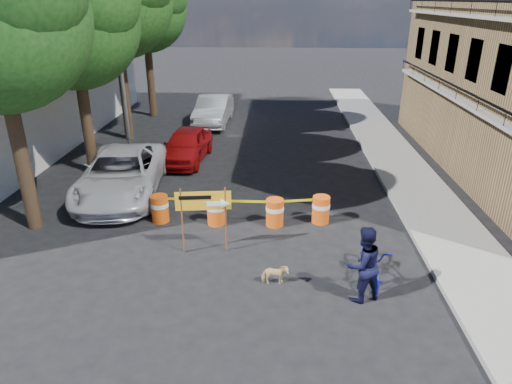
# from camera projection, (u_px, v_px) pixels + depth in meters

# --- Properties ---
(ground) EXTENTS (120.00, 120.00, 0.00)m
(ground) POSITION_uv_depth(u_px,v_px,m) (244.00, 266.00, 12.46)
(ground) COLOR black
(ground) RESTS_ON ground
(sidewalk_east) EXTENTS (2.40, 40.00, 0.15)m
(sidewalk_east) POSITION_uv_depth(u_px,v_px,m) (414.00, 185.00, 17.69)
(sidewalk_east) COLOR gray
(sidewalk_east) RESTS_ON ground
(tree_mid_a) EXTENTS (5.25, 5.00, 8.68)m
(tree_mid_a) POSITION_uv_depth(u_px,v_px,m) (73.00, 20.00, 16.82)
(tree_mid_a) COLOR #332316
(tree_mid_a) RESTS_ON ground
(tree_far) EXTENTS (5.04, 4.80, 8.84)m
(tree_far) POSITION_uv_depth(u_px,v_px,m) (145.00, 8.00, 25.93)
(tree_far) COLOR #332316
(tree_far) RESTS_ON ground
(streetlamp) EXTENTS (1.25, 0.18, 8.00)m
(streetlamp) POSITION_uv_depth(u_px,v_px,m) (121.00, 58.00, 19.72)
(streetlamp) COLOR gray
(streetlamp) RESTS_ON ground
(barrel_far_left) EXTENTS (0.58, 0.58, 0.90)m
(barrel_far_left) POSITION_uv_depth(u_px,v_px,m) (160.00, 208.00, 14.78)
(barrel_far_left) COLOR #E2560D
(barrel_far_left) RESTS_ON ground
(barrel_mid_left) EXTENTS (0.58, 0.58, 0.90)m
(barrel_mid_left) POSITION_uv_depth(u_px,v_px,m) (216.00, 211.00, 14.60)
(barrel_mid_left) COLOR #E2560D
(barrel_mid_left) RESTS_ON ground
(barrel_mid_right) EXTENTS (0.58, 0.58, 0.90)m
(barrel_mid_right) POSITION_uv_depth(u_px,v_px,m) (275.00, 212.00, 14.51)
(barrel_mid_right) COLOR #E2560D
(barrel_mid_right) RESTS_ON ground
(barrel_far_right) EXTENTS (0.58, 0.58, 0.90)m
(barrel_far_right) POSITION_uv_depth(u_px,v_px,m) (321.00, 209.00, 14.71)
(barrel_far_right) COLOR #E2560D
(barrel_far_right) RESTS_ON ground
(detour_sign) EXTENTS (1.54, 0.31, 1.99)m
(detour_sign) POSITION_uv_depth(u_px,v_px,m) (211.00, 205.00, 12.60)
(detour_sign) COLOR #592D19
(detour_sign) RESTS_ON ground
(pedestrian) EXTENTS (1.16, 1.05, 1.93)m
(pedestrian) POSITION_uv_depth(u_px,v_px,m) (363.00, 264.00, 10.73)
(pedestrian) COLOR black
(pedestrian) RESTS_ON ground
(bicycle) EXTENTS (0.73, 1.09, 2.06)m
(bicycle) POSITION_uv_depth(u_px,v_px,m) (373.00, 244.00, 11.50)
(bicycle) COLOR #1414A5
(bicycle) RESTS_ON ground
(dog) EXTENTS (0.70, 0.36, 0.57)m
(dog) POSITION_uv_depth(u_px,v_px,m) (275.00, 275.00, 11.54)
(dog) COLOR #DEBE7F
(dog) RESTS_ON ground
(suv_white) EXTENTS (3.39, 6.22, 1.65)m
(suv_white) POSITION_uv_depth(u_px,v_px,m) (121.00, 174.00, 16.64)
(suv_white) COLOR silver
(suv_white) RESTS_ON ground
(sedan_red) EXTENTS (2.05, 4.39, 1.45)m
(sedan_red) POSITION_uv_depth(u_px,v_px,m) (186.00, 145.00, 20.25)
(sedan_red) COLOR #9C0D0E
(sedan_red) RESTS_ON ground
(sedan_silver) EXTENTS (1.92, 5.02, 1.63)m
(sedan_silver) POSITION_uv_depth(u_px,v_px,m) (214.00, 110.00, 26.29)
(sedan_silver) COLOR silver
(sedan_silver) RESTS_ON ground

